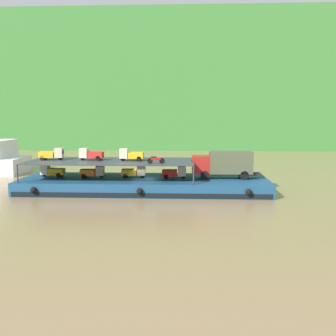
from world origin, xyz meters
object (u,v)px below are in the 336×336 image
mini_truck_upper_stern (52,154)px  mini_truck_upper_mid (91,154)px  mini_truck_lower_aft (93,172)px  mini_truck_upper_fore (131,155)px  covered_lorry (224,164)px  mini_truck_lower_mid (134,172)px  mini_truck_lower_fore (175,172)px  motorcycle_upper_port (156,160)px  mini_truck_lower_stern (52,171)px  cargo_barge (144,185)px

mini_truck_upper_stern → mini_truck_upper_mid: 4.64m
mini_truck_lower_aft → mini_truck_upper_fore: bearing=1.8°
mini_truck_lower_aft → mini_truck_upper_mid: (-0.29, 0.46, 2.00)m
covered_lorry → mini_truck_lower_mid: covered_lorry is taller
mini_truck_lower_fore → motorcycle_upper_port: 3.60m
mini_truck_lower_mid → mini_truck_upper_mid: bearing=179.7°
mini_truck_lower_fore → mini_truck_upper_fore: mini_truck_upper_fore is taller
mini_truck_lower_fore → mini_truck_upper_stern: mini_truck_upper_stern is taller
mini_truck_lower_aft → mini_truck_lower_fore: bearing=0.5°
mini_truck_lower_mid → mini_truck_upper_mid: size_ratio=1.00×
mini_truck_lower_aft → mini_truck_lower_fore: 9.45m
mini_truck_lower_stern → mini_truck_lower_fore: (14.43, -0.43, 0.00)m
motorcycle_upper_port → mini_truck_upper_fore: bearing=140.3°
mini_truck_lower_mid → covered_lorry: bearing=-0.5°
mini_truck_lower_stern → motorcycle_upper_port: size_ratio=1.46×
covered_lorry → mini_truck_upper_stern: 20.03m
mini_truck_lower_aft → mini_truck_upper_mid: size_ratio=1.01×
mini_truck_upper_mid → mini_truck_upper_fore: size_ratio=1.00×
mini_truck_upper_mid → covered_lorry: bearing=-0.5°
mini_truck_upper_mid → mini_truck_lower_aft: bearing=-57.9°
mini_truck_upper_stern → mini_truck_upper_mid: same height
mini_truck_lower_mid → mini_truck_upper_mid: mini_truck_upper_mid is taller
mini_truck_upper_stern → cargo_barge: bearing=-2.9°
mini_truck_lower_fore → mini_truck_lower_mid: bearing=175.9°
mini_truck_lower_aft → motorcycle_upper_port: 8.06m
mini_truck_upper_stern → motorcycle_upper_port: (12.42, -2.90, -0.26)m
mini_truck_upper_mid → motorcycle_upper_port: 8.29m
mini_truck_upper_fore → mini_truck_lower_mid: bearing=46.2°
cargo_barge → mini_truck_lower_aft: size_ratio=10.13×
mini_truck_lower_stern → motorcycle_upper_port: motorcycle_upper_port is taller
cargo_barge → covered_lorry: covered_lorry is taller
covered_lorry → mini_truck_upper_stern: (-20.00, 0.19, 1.00)m
covered_lorry → mini_truck_upper_mid: 15.40m
covered_lorry → mini_truck_lower_aft: covered_lorry is taller
mini_truck_lower_fore → mini_truck_upper_stern: size_ratio=0.99×
mini_truck_lower_mid → mini_truck_upper_stern: size_ratio=0.99×
mini_truck_lower_aft → mini_truck_upper_fore: 4.89m
mini_truck_lower_fore → mini_truck_upper_stern: bearing=178.3°
covered_lorry → motorcycle_upper_port: covered_lorry is taller
mini_truck_lower_stern → mini_truck_lower_fore: 14.43m
mini_truck_lower_aft → mini_truck_lower_mid: bearing=5.2°
mini_truck_lower_mid → mini_truck_lower_aft: bearing=-174.8°
mini_truck_lower_stern → mini_truck_upper_mid: (4.69, -0.07, 2.00)m
covered_lorry → mini_truck_lower_fore: covered_lorry is taller
mini_truck_lower_mid → motorcycle_upper_port: motorcycle_upper_port is taller
mini_truck_lower_stern → mini_truck_upper_mid: size_ratio=1.00×
mini_truck_lower_stern → motorcycle_upper_port: (12.47, -2.90, 1.74)m
cargo_barge → mini_truck_lower_mid: bearing=159.6°
mini_truck_upper_mid → mini_truck_lower_mid: bearing=-0.3°
cargo_barge → mini_truck_upper_mid: size_ratio=10.20×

